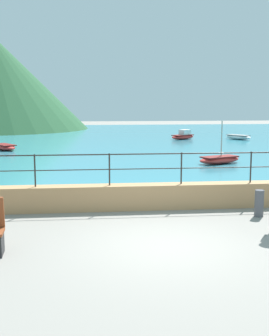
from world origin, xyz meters
TOP-DOWN VIEW (x-y plane):
  - ground_plane at (0.00, 0.00)m, footprint 120.00×120.00m
  - promenade_wall at (0.00, 3.20)m, footprint 20.00×0.56m
  - railing at (0.00, 3.20)m, footprint 18.44×0.04m
  - lake_water at (0.00, 25.84)m, footprint 64.00×44.32m
  - bollard at (2.89, 2.04)m, footprint 0.24×0.24m
  - boat_0 at (10.29, 24.65)m, footprint 2.05×2.40m
  - boat_2 at (5.94, 25.25)m, footprint 2.41×2.03m
  - boat_3 at (4.70, 11.45)m, footprint 2.47×1.73m
  - boat_4 at (-6.79, 18.67)m, footprint 2.02×2.42m

SIDE VIEW (x-z plane):
  - ground_plane at x=0.00m, z-range 0.00..0.00m
  - lake_water at x=0.00m, z-range 0.00..0.06m
  - boat_0 at x=10.29m, z-range 0.08..0.44m
  - boat_4 at x=-6.79m, z-range 0.08..0.44m
  - boat_3 at x=4.70m, z-range -0.77..1.30m
  - boat_2 at x=5.94m, z-range -0.05..0.71m
  - promenade_wall at x=0.00m, z-range 0.00..0.70m
  - bollard at x=2.89m, z-range 0.00..0.71m
  - railing at x=0.00m, z-range 0.88..1.78m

